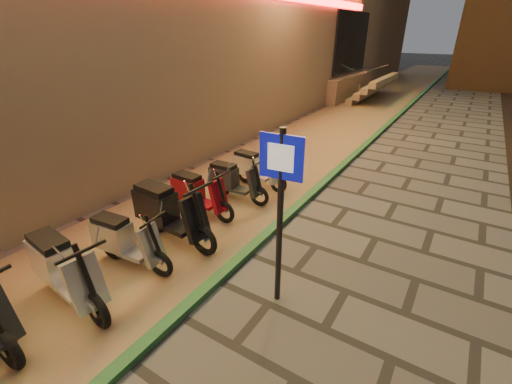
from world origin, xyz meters
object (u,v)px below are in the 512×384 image
Objects in this scene: scooter_7 at (167,211)px; scooter_10 at (254,168)px; scooter_8 at (196,193)px; scooter_5 at (63,269)px; scooter_9 at (232,180)px; pedestrian_sign at (280,198)px; scooter_6 at (124,240)px.

scooter_10 is at bearing 92.18° from scooter_7.
scooter_7 reaches higher than scooter_8.
scooter_5 is 1.17× the size of scooter_9.
scooter_9 is at bearing 130.43° from pedestrian_sign.
scooter_8 is at bearing -105.21° from scooter_9.
scooter_5 reaches higher than scooter_6.
pedestrian_sign is 1.66× the size of scooter_8.
scooter_9 is at bearing -86.71° from scooter_10.
scooter_9 is at bearing 92.16° from scooter_7.
scooter_7 is 1.03m from scooter_8.
scooter_7 reaches higher than scooter_9.
scooter_8 is at bearing -93.37° from scooter_10.
scooter_7 is 1.25× the size of scooter_9.
scooter_8 is (-2.63, 1.32, -1.15)m from pedestrian_sign.
scooter_8 is (-0.20, 1.01, -0.10)m from scooter_7.
scooter_9 is (-2.41, 2.26, -1.17)m from pedestrian_sign.
scooter_9 is at bearing 77.83° from scooter_8.
scooter_5 is 1.14× the size of scooter_8.
scooter_8 reaches higher than scooter_6.
scooter_8 is (-0.16, 1.93, 0.00)m from scooter_6.
scooter_5 is 0.94× the size of scooter_7.
scooter_9 is (0.03, 1.95, -0.11)m from scooter_7.
pedestrian_sign reaches higher than scooter_5.
scooter_6 is 3.75m from scooter_10.
scooter_10 is at bearing 82.84° from scooter_6.
scooter_5 is at bearing -86.14° from scooter_8.
scooter_6 is at bearing 94.18° from scooter_5.
scooter_5 is 1.15× the size of scooter_10.
scooter_6 is (-2.47, -0.60, -1.16)m from pedestrian_sign.
scooter_5 is at bearing -154.13° from pedestrian_sign.
scooter_7 reaches higher than scooter_10.
scooter_8 is 1.01× the size of scooter_10.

